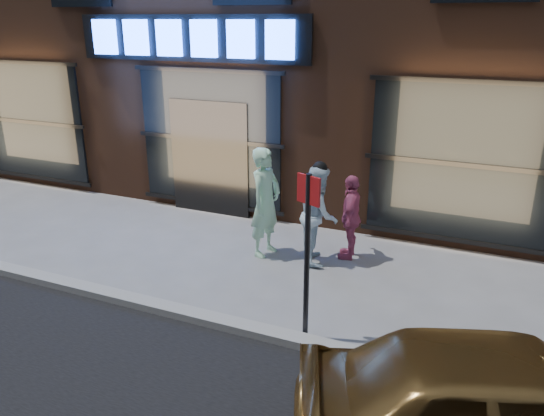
# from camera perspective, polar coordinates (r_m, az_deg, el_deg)

# --- Properties ---
(ground) EXTENTS (90.00, 90.00, 0.00)m
(ground) POSITION_cam_1_polar(r_m,az_deg,el_deg) (8.72, -19.39, -8.56)
(ground) COLOR slate
(ground) RESTS_ON ground
(curb) EXTENTS (60.00, 0.25, 0.12)m
(curb) POSITION_cam_1_polar(r_m,az_deg,el_deg) (8.70, -19.44, -8.21)
(curb) COLOR gray
(curb) RESTS_ON ground
(man_bowtie) EXTENTS (0.57, 0.77, 1.93)m
(man_bowtie) POSITION_cam_1_polar(r_m,az_deg,el_deg) (9.18, -0.71, 0.62)
(man_bowtie) COLOR #C2FFCD
(man_bowtie) RESTS_ON ground
(man_cap) EXTENTS (0.89, 1.00, 1.70)m
(man_cap) POSITION_cam_1_polar(r_m,az_deg,el_deg) (8.99, 5.01, -0.67)
(man_cap) COLOR white
(man_cap) RESTS_ON ground
(passerby) EXTENTS (0.47, 0.91, 1.50)m
(passerby) POSITION_cam_1_polar(r_m,az_deg,el_deg) (9.22, 8.47, -0.96)
(passerby) COLOR #B94C72
(passerby) RESTS_ON ground
(gold_sedan) EXTENTS (4.19, 2.79, 1.33)m
(gold_sedan) POSITION_cam_1_polar(r_m,az_deg,el_deg) (5.52, 24.26, -19.09)
(gold_sedan) COLOR brown
(gold_sedan) RESTS_ON ground
(sign_post) EXTENTS (0.34, 0.17, 2.24)m
(sign_post) POSITION_cam_1_polar(r_m,az_deg,el_deg) (6.57, 3.82, -3.77)
(sign_post) COLOR #262628
(sign_post) RESTS_ON ground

